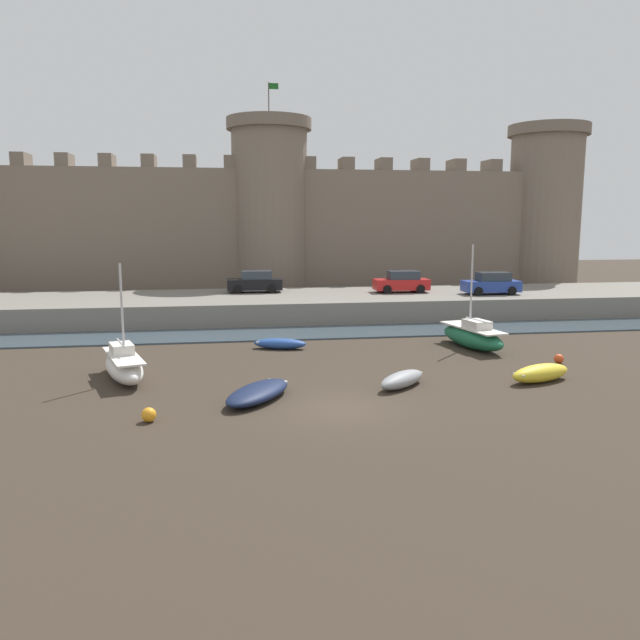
% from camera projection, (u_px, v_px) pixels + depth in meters
% --- Properties ---
extents(ground_plane, '(160.00, 160.00, 0.00)m').
position_uv_depth(ground_plane, '(340.00, 408.00, 23.32)').
color(ground_plane, '#382D23').
extents(water_channel, '(80.00, 4.50, 0.10)m').
position_uv_depth(water_channel, '(294.00, 333.00, 38.58)').
color(water_channel, '#3D4C56').
rests_on(water_channel, ground).
extents(quay_road, '(64.47, 10.00, 1.56)m').
position_uv_depth(quay_road, '(283.00, 306.00, 45.54)').
color(quay_road, slate).
rests_on(quay_road, ground).
extents(castle, '(59.90, 7.44, 18.75)m').
position_uv_depth(castle, '(270.00, 219.00, 55.76)').
color(castle, '#7A6B5B').
rests_on(castle, ground).
extents(rowboat_foreground_centre, '(2.81, 2.67, 0.66)m').
position_uv_depth(rowboat_foreground_centre, '(402.00, 379.00, 26.22)').
color(rowboat_foreground_centre, gray).
rests_on(rowboat_foreground_centre, ground).
extents(rowboat_near_channel_left, '(3.36, 2.10, 0.78)m').
position_uv_depth(rowboat_near_channel_left, '(541.00, 373.00, 27.10)').
color(rowboat_near_channel_left, yellow).
rests_on(rowboat_near_channel_left, ground).
extents(sailboat_midflat_centre, '(2.55, 5.50, 5.66)m').
position_uv_depth(sailboat_midflat_centre, '(473.00, 336.00, 34.22)').
color(sailboat_midflat_centre, '#1E6B47').
rests_on(sailboat_midflat_centre, ground).
extents(rowboat_foreground_left, '(3.49, 4.19, 0.61)m').
position_uv_depth(rowboat_foreground_left, '(258.00, 392.00, 24.34)').
color(rowboat_foreground_left, '#141E3D').
rests_on(rowboat_foreground_left, ground).
extents(sailboat_near_channel_right, '(2.86, 5.19, 5.15)m').
position_uv_depth(sailboat_near_channel_right, '(124.00, 365.00, 27.42)').
color(sailboat_near_channel_right, silver).
rests_on(sailboat_near_channel_right, ground).
extents(rowboat_foreground_right, '(3.02, 1.69, 0.58)m').
position_uv_depth(rowboat_foreground_right, '(280.00, 343.00, 34.04)').
color(rowboat_foreground_right, '#234793').
rests_on(rowboat_foreground_right, ground).
extents(mooring_buoy_off_centre, '(0.52, 0.52, 0.52)m').
position_uv_depth(mooring_buoy_off_centre, '(149.00, 415.00, 21.71)').
color(mooring_buoy_off_centre, orange).
rests_on(mooring_buoy_off_centre, ground).
extents(mooring_buoy_mid_mud, '(0.47, 0.47, 0.47)m').
position_uv_depth(mooring_buoy_mid_mud, '(559.00, 359.00, 30.58)').
color(mooring_buoy_mid_mud, '#E04C1E').
rests_on(mooring_buoy_mid_mud, ground).
extents(car_quay_east, '(4.15, 1.98, 1.62)m').
position_uv_depth(car_quay_east, '(255.00, 282.00, 47.11)').
color(car_quay_east, black).
rests_on(car_quay_east, quay_road).
extents(car_quay_centre_east, '(4.15, 1.98, 1.62)m').
position_uv_depth(car_quay_centre_east, '(491.00, 284.00, 45.85)').
color(car_quay_centre_east, '#263F99').
rests_on(car_quay_centre_east, quay_road).
extents(car_quay_west, '(4.15, 1.98, 1.62)m').
position_uv_depth(car_quay_west, '(402.00, 282.00, 47.08)').
color(car_quay_west, red).
rests_on(car_quay_west, quay_road).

